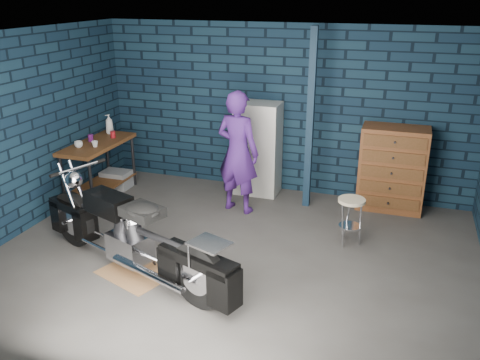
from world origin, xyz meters
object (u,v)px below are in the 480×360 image
(person, at_px, (238,152))
(storage_bin, at_px, (116,179))
(locker, at_px, (258,149))
(tool_chest, at_px, (392,169))
(shop_stool, at_px, (350,221))
(workbench, at_px, (100,170))
(motorcycle, at_px, (132,230))

(person, relative_size, storage_bin, 3.92)
(locker, bearing_deg, storage_bin, -166.63)
(tool_chest, bearing_deg, locker, 180.00)
(person, relative_size, shop_stool, 2.86)
(workbench, bearing_deg, locker, 22.39)
(motorcycle, distance_m, shop_stool, 2.81)
(person, bearing_deg, locker, -83.17)
(workbench, distance_m, person, 2.33)
(locker, xyz_separation_m, shop_stool, (1.67, -1.37, -0.43))
(motorcycle, bearing_deg, storage_bin, 145.63)
(storage_bin, bearing_deg, workbench, -92.77)
(motorcycle, bearing_deg, locker, 97.96)
(motorcycle, bearing_deg, workbench, 151.27)
(workbench, height_order, locker, locker)
(workbench, bearing_deg, storage_bin, 87.23)
(person, height_order, storage_bin, person)
(workbench, xyz_separation_m, person, (2.27, 0.19, 0.46))
(workbench, xyz_separation_m, storage_bin, (0.02, 0.41, -0.31))
(workbench, distance_m, locker, 2.56)
(storage_bin, bearing_deg, shop_stool, -11.47)
(motorcycle, height_order, locker, locker)
(person, xyz_separation_m, storage_bin, (-2.25, 0.23, -0.77))
(motorcycle, distance_m, tool_chest, 4.02)
(storage_bin, relative_size, locker, 0.31)
(motorcycle, relative_size, locker, 1.74)
(workbench, distance_m, storage_bin, 0.52)
(workbench, xyz_separation_m, shop_stool, (4.02, -0.40, -0.13))
(workbench, relative_size, motorcycle, 0.54)
(tool_chest, xyz_separation_m, shop_stool, (-0.43, -1.37, -0.32))
(workbench, bearing_deg, motorcycle, -49.01)
(locker, relative_size, tool_chest, 1.17)
(workbench, relative_size, tool_chest, 1.09)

